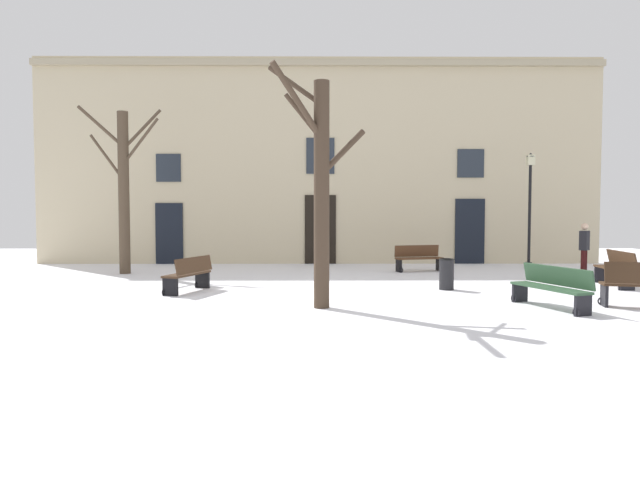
{
  "coord_description": "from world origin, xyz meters",
  "views": [
    {
      "loc": [
        -0.1,
        -12.84,
        1.94
      ],
      "look_at": [
        0.0,
        1.63,
        1.22
      ],
      "focal_mm": 31.13,
      "sensor_mm": 36.0,
      "label": 1
    }
  ],
  "objects_px": {
    "tree_near_facade": "(124,188)",
    "bench_facing_shops": "(616,268)",
    "streetlamp": "(530,198)",
    "litter_bin": "(446,274)",
    "person_strolling": "(584,246)",
    "bench_by_litter_bin": "(552,286)",
    "bench_far_corner": "(189,274)",
    "tree_right_of_center": "(320,183)",
    "bench_near_center_tree": "(419,258)"
  },
  "relations": [
    {
      "from": "tree_near_facade",
      "to": "bench_facing_shops",
      "type": "relative_size",
      "value": 2.98
    },
    {
      "from": "streetlamp",
      "to": "litter_bin",
      "type": "xyz_separation_m",
      "value": [
        -4.2,
        -5.52,
        -2.06
      ]
    },
    {
      "from": "streetlamp",
      "to": "person_strolling",
      "type": "xyz_separation_m",
      "value": [
        0.83,
        -2.31,
        -1.56
      ]
    },
    {
      "from": "bench_by_litter_bin",
      "to": "tree_near_facade",
      "type": "bearing_deg",
      "value": -139.62
    },
    {
      "from": "bench_far_corner",
      "to": "streetlamp",
      "type": "bearing_deg",
      "value": 138.08
    },
    {
      "from": "tree_near_facade",
      "to": "tree_right_of_center",
      "type": "relative_size",
      "value": 1.04
    },
    {
      "from": "bench_by_litter_bin",
      "to": "bench_far_corner",
      "type": "distance_m",
      "value": 8.23
    },
    {
      "from": "person_strolling",
      "to": "litter_bin",
      "type": "bearing_deg",
      "value": -16.74
    },
    {
      "from": "tree_right_of_center",
      "to": "bench_near_center_tree",
      "type": "xyz_separation_m",
      "value": [
        3.31,
        7.01,
        -2.1
      ]
    },
    {
      "from": "person_strolling",
      "to": "streetlamp",
      "type": "bearing_deg",
      "value": -119.59
    },
    {
      "from": "bench_facing_shops",
      "to": "bench_far_corner",
      "type": "relative_size",
      "value": 1.07
    },
    {
      "from": "tree_right_of_center",
      "to": "bench_far_corner",
      "type": "xyz_separation_m",
      "value": [
        -3.19,
        2.27,
        -2.09
      ]
    },
    {
      "from": "litter_bin",
      "to": "bench_facing_shops",
      "type": "distance_m",
      "value": 4.65
    },
    {
      "from": "tree_near_facade",
      "to": "bench_far_corner",
      "type": "bearing_deg",
      "value": -54.05
    },
    {
      "from": "tree_near_facade",
      "to": "litter_bin",
      "type": "bearing_deg",
      "value": -21.77
    },
    {
      "from": "litter_bin",
      "to": "person_strolling",
      "type": "relative_size",
      "value": 0.48
    },
    {
      "from": "bench_by_litter_bin",
      "to": "tree_right_of_center",
      "type": "bearing_deg",
      "value": -110.15
    },
    {
      "from": "streetlamp",
      "to": "bench_by_litter_bin",
      "type": "xyz_separation_m",
      "value": [
        -2.72,
        -8.26,
        -2.01
      ]
    },
    {
      "from": "bench_by_litter_bin",
      "to": "person_strolling",
      "type": "xyz_separation_m",
      "value": [
        3.54,
        5.95,
        0.44
      ]
    },
    {
      "from": "tree_near_facade",
      "to": "bench_facing_shops",
      "type": "bearing_deg",
      "value": -12.69
    },
    {
      "from": "tree_right_of_center",
      "to": "person_strolling",
      "type": "bearing_deg",
      "value": 35.36
    },
    {
      "from": "tree_near_facade",
      "to": "bench_by_litter_bin",
      "type": "relative_size",
      "value": 2.69
    },
    {
      "from": "tree_right_of_center",
      "to": "litter_bin",
      "type": "bearing_deg",
      "value": 39.38
    },
    {
      "from": "bench_near_center_tree",
      "to": "bench_far_corner",
      "type": "xyz_separation_m",
      "value": [
        -6.5,
        -4.74,
        0.0
      ]
    },
    {
      "from": "bench_facing_shops",
      "to": "person_strolling",
      "type": "height_order",
      "value": "person_strolling"
    },
    {
      "from": "bench_near_center_tree",
      "to": "person_strolling",
      "type": "height_order",
      "value": "person_strolling"
    },
    {
      "from": "person_strolling",
      "to": "tree_near_facade",
      "type": "bearing_deg",
      "value": -51.41
    },
    {
      "from": "tree_right_of_center",
      "to": "bench_facing_shops",
      "type": "distance_m",
      "value": 8.7
    },
    {
      "from": "litter_bin",
      "to": "bench_far_corner",
      "type": "height_order",
      "value": "bench_far_corner"
    },
    {
      "from": "bench_facing_shops",
      "to": "bench_by_litter_bin",
      "type": "bearing_deg",
      "value": -36.42
    },
    {
      "from": "litter_bin",
      "to": "bench_by_litter_bin",
      "type": "xyz_separation_m",
      "value": [
        1.49,
        -2.74,
        0.05
      ]
    },
    {
      "from": "tree_right_of_center",
      "to": "bench_near_center_tree",
      "type": "height_order",
      "value": "tree_right_of_center"
    },
    {
      "from": "litter_bin",
      "to": "tree_near_facade",
      "type": "bearing_deg",
      "value": 158.23
    },
    {
      "from": "tree_near_facade",
      "to": "person_strolling",
      "type": "relative_size",
      "value": 3.24
    },
    {
      "from": "tree_near_facade",
      "to": "person_strolling",
      "type": "xyz_separation_m",
      "value": [
        14.4,
        -0.53,
        -1.83
      ]
    },
    {
      "from": "bench_by_litter_bin",
      "to": "person_strolling",
      "type": "bearing_deg",
      "value": 130.47
    },
    {
      "from": "tree_right_of_center",
      "to": "bench_far_corner",
      "type": "height_order",
      "value": "tree_right_of_center"
    },
    {
      "from": "bench_facing_shops",
      "to": "bench_near_center_tree",
      "type": "xyz_separation_m",
      "value": [
        -4.51,
        3.79,
        -0.05
      ]
    },
    {
      "from": "bench_facing_shops",
      "to": "person_strolling",
      "type": "xyz_separation_m",
      "value": [
        0.42,
        2.62,
        0.4
      ]
    },
    {
      "from": "bench_near_center_tree",
      "to": "bench_far_corner",
      "type": "height_order",
      "value": "bench_far_corner"
    },
    {
      "from": "tree_near_facade",
      "to": "bench_by_litter_bin",
      "type": "xyz_separation_m",
      "value": [
        10.86,
        -6.48,
        -2.27
      ]
    },
    {
      "from": "streetlamp",
      "to": "person_strolling",
      "type": "bearing_deg",
      "value": -70.29
    },
    {
      "from": "streetlamp",
      "to": "bench_far_corner",
      "type": "height_order",
      "value": "streetlamp"
    },
    {
      "from": "tree_right_of_center",
      "to": "streetlamp",
      "type": "distance_m",
      "value": 11.01
    },
    {
      "from": "bench_facing_shops",
      "to": "bench_by_litter_bin",
      "type": "xyz_separation_m",
      "value": [
        -3.12,
        -3.34,
        -0.04
      ]
    },
    {
      "from": "bench_by_litter_bin",
      "to": "bench_far_corner",
      "type": "bearing_deg",
      "value": -125.57
    },
    {
      "from": "bench_near_center_tree",
      "to": "tree_right_of_center",
      "type": "bearing_deg",
      "value": -129.71
    },
    {
      "from": "tree_near_facade",
      "to": "streetlamp",
      "type": "height_order",
      "value": "tree_near_facade"
    },
    {
      "from": "bench_by_litter_bin",
      "to": "person_strolling",
      "type": "height_order",
      "value": "person_strolling"
    },
    {
      "from": "bench_near_center_tree",
      "to": "person_strolling",
      "type": "bearing_deg",
      "value": -27.79
    }
  ]
}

